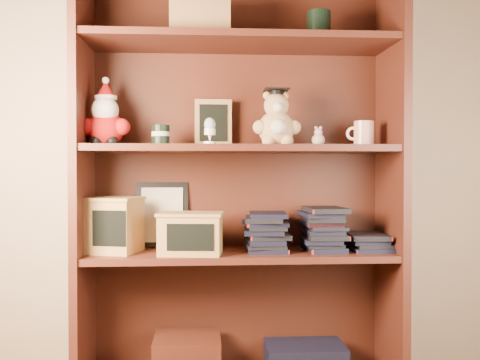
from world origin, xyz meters
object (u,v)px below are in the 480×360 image
(bookcase, at_px, (238,190))
(grad_teddy_bear, at_px, (277,123))
(treats_box, at_px, (113,224))
(teacher_mug, at_px, (363,134))

(bookcase, bearing_deg, grad_teddy_bear, -22.17)
(grad_teddy_bear, distance_m, treats_box, 0.72)
(bookcase, distance_m, treats_box, 0.49)
(bookcase, xyz_separation_m, teacher_mug, (0.48, -0.05, 0.22))
(treats_box, bearing_deg, grad_teddy_bear, -0.54)
(teacher_mug, distance_m, treats_box, 1.01)
(bookcase, relative_size, teacher_mug, 14.92)
(grad_teddy_bear, relative_size, treats_box, 0.96)
(grad_teddy_bear, xyz_separation_m, teacher_mug, (0.34, 0.01, -0.04))
(bookcase, xyz_separation_m, grad_teddy_bear, (0.14, -0.06, 0.26))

